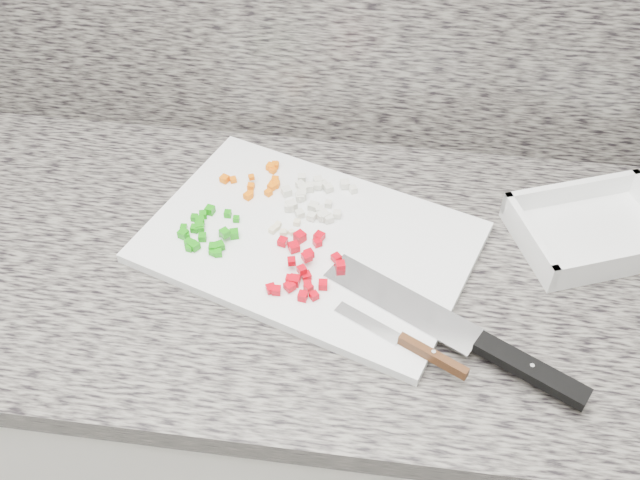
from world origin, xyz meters
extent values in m
cube|color=white|center=(0.00, 1.44, 0.43)|extent=(3.92, 0.62, 0.86)
cube|color=#68645B|center=(0.00, 1.44, 0.88)|extent=(3.96, 0.64, 0.04)
cube|color=silver|center=(0.06, 1.46, 0.91)|extent=(0.57, 0.47, 0.02)
cube|color=#E96505|center=(-0.05, 1.55, 0.92)|extent=(0.01, 0.01, 0.01)
cube|color=#E96505|center=(-0.02, 1.61, 0.92)|extent=(0.01, 0.01, 0.01)
cube|color=#E96505|center=(-0.05, 1.54, 0.92)|extent=(0.02, 0.02, 0.01)
cube|color=#E96505|center=(-0.10, 1.58, 0.92)|extent=(0.02, 0.02, 0.01)
cube|color=#E96505|center=(-0.02, 1.55, 0.92)|extent=(0.01, 0.01, 0.01)
cube|color=#E96505|center=(-0.02, 1.57, 0.92)|extent=(0.01, 0.01, 0.01)
cube|color=#E96505|center=(-0.05, 1.58, 0.93)|extent=(0.01, 0.01, 0.01)
cube|color=#E96505|center=(-0.05, 1.56, 0.92)|extent=(0.01, 0.01, 0.01)
cube|color=#E96505|center=(-0.02, 1.62, 0.92)|extent=(0.01, 0.01, 0.01)
cube|color=#E96505|center=(-0.01, 1.58, 0.92)|extent=(0.01, 0.01, 0.01)
cube|color=#E96505|center=(-0.08, 1.58, 0.92)|extent=(0.01, 0.01, 0.01)
cube|color=#E96505|center=(-0.02, 1.57, 0.92)|extent=(0.02, 0.02, 0.01)
cube|color=#E96505|center=(-0.03, 1.62, 0.92)|extent=(0.02, 0.02, 0.01)
cube|color=#E96505|center=(-0.02, 1.63, 0.92)|extent=(0.01, 0.01, 0.01)
cube|color=#E96505|center=(-0.02, 1.61, 0.92)|extent=(0.01, 0.01, 0.01)
cube|color=#E96505|center=(-0.01, 1.59, 0.92)|extent=(0.01, 0.01, 0.01)
cube|color=beige|center=(0.08, 1.54, 0.92)|extent=(0.01, 0.01, 0.01)
cube|color=beige|center=(0.06, 1.59, 0.92)|extent=(0.02, 0.02, 0.01)
cube|color=beige|center=(0.04, 1.55, 0.92)|extent=(0.02, 0.02, 0.01)
cube|color=beige|center=(0.10, 1.52, 0.92)|extent=(0.01, 0.01, 0.01)
cube|color=beige|center=(0.02, 1.53, 0.92)|extent=(0.02, 0.02, 0.01)
cube|color=beige|center=(0.10, 1.59, 0.92)|extent=(0.02, 0.02, 0.01)
cube|color=beige|center=(0.03, 1.55, 0.92)|extent=(0.02, 0.02, 0.01)
cube|color=beige|center=(0.03, 1.55, 0.92)|extent=(0.02, 0.02, 0.01)
cube|color=beige|center=(0.07, 1.59, 0.92)|extent=(0.02, 0.02, 0.01)
cube|color=beige|center=(0.04, 1.51, 0.92)|extent=(0.02, 0.02, 0.01)
cube|color=beige|center=(0.07, 1.52, 0.92)|extent=(0.02, 0.02, 0.01)
cube|color=beige|center=(0.03, 1.58, 0.92)|extent=(0.02, 0.02, 0.01)
cube|color=beige|center=(0.01, 1.56, 0.92)|extent=(0.02, 0.02, 0.01)
cube|color=beige|center=(0.05, 1.57, 0.92)|extent=(0.01, 0.01, 0.01)
cube|color=beige|center=(0.12, 1.58, 0.92)|extent=(0.02, 0.02, 0.01)
cube|color=beige|center=(0.08, 1.58, 0.92)|extent=(0.02, 0.02, 0.01)
cube|color=beige|center=(0.06, 1.53, 0.92)|extent=(0.02, 0.02, 0.01)
cube|color=beige|center=(0.08, 1.51, 0.92)|extent=(0.02, 0.02, 0.01)
cube|color=beige|center=(0.07, 1.51, 0.92)|extent=(0.02, 0.02, 0.01)
cube|color=beige|center=(0.06, 1.51, 0.92)|extent=(0.02, 0.02, 0.01)
cube|color=beige|center=(0.04, 1.57, 0.92)|extent=(0.02, 0.02, 0.01)
cube|color=beige|center=(0.06, 1.58, 0.92)|extent=(0.01, 0.01, 0.01)
cube|color=beige|center=(0.03, 1.60, 0.92)|extent=(0.01, 0.01, 0.01)
cube|color=beige|center=(0.02, 1.52, 0.92)|extent=(0.02, 0.02, 0.01)
cube|color=beige|center=(0.09, 1.51, 0.92)|extent=(0.02, 0.02, 0.01)
cube|color=#14830B|center=(-0.07, 1.41, 0.92)|extent=(0.01, 0.01, 0.01)
cube|color=#14830B|center=(-0.12, 1.46, 0.92)|extent=(0.01, 0.01, 0.01)
cube|color=#14830B|center=(-0.08, 1.42, 0.92)|extent=(0.01, 0.01, 0.01)
cube|color=#14830B|center=(-0.05, 1.45, 0.92)|extent=(0.02, 0.02, 0.01)
cube|color=#14830B|center=(-0.07, 1.42, 0.92)|extent=(0.02, 0.02, 0.01)
cube|color=#14830B|center=(-0.11, 1.46, 0.92)|extent=(0.01, 0.01, 0.01)
cube|color=#14830B|center=(-0.12, 1.46, 0.92)|extent=(0.01, 0.01, 0.01)
cube|color=#14830B|center=(-0.13, 1.44, 0.92)|extent=(0.02, 0.02, 0.01)
cube|color=#14830B|center=(-0.11, 1.47, 0.92)|extent=(0.02, 0.02, 0.01)
cube|color=#14830B|center=(-0.12, 1.48, 0.92)|extent=(0.01, 0.01, 0.01)
cube|color=#14830B|center=(-0.10, 1.44, 0.92)|extent=(0.01, 0.01, 0.01)
cube|color=#14830B|center=(-0.14, 1.46, 0.92)|extent=(0.01, 0.01, 0.01)
cube|color=#14830B|center=(-0.10, 1.50, 0.92)|extent=(0.02, 0.02, 0.01)
cube|color=#14830B|center=(-0.11, 1.42, 0.92)|extent=(0.02, 0.02, 0.01)
cube|color=#14830B|center=(-0.12, 1.42, 0.92)|extent=(0.02, 0.02, 0.01)
cube|color=#14830B|center=(-0.08, 1.41, 0.92)|extent=(0.01, 0.01, 0.01)
cube|color=#14830B|center=(-0.13, 1.44, 0.92)|extent=(0.01, 0.01, 0.01)
cube|color=#14830B|center=(-0.11, 1.46, 0.92)|extent=(0.02, 0.02, 0.01)
cube|color=#14830B|center=(-0.07, 1.44, 0.93)|extent=(0.02, 0.02, 0.01)
cube|color=#14830B|center=(-0.11, 1.49, 0.92)|extent=(0.01, 0.01, 0.01)
cube|color=#14830B|center=(-0.06, 1.49, 0.92)|extent=(0.01, 0.01, 0.01)
cube|color=#14830B|center=(-0.11, 1.42, 0.92)|extent=(0.01, 0.01, 0.01)
cube|color=#14830B|center=(-0.07, 1.45, 0.92)|extent=(0.01, 0.01, 0.01)
cube|color=#14830B|center=(-0.07, 1.50, 0.92)|extent=(0.01, 0.01, 0.01)
cube|color=#B80210|center=(0.02, 1.45, 0.92)|extent=(0.02, 0.02, 0.01)
cube|color=#B80210|center=(0.06, 1.38, 0.93)|extent=(0.02, 0.02, 0.01)
cube|color=#B80210|center=(0.08, 1.45, 0.92)|extent=(0.02, 0.02, 0.01)
cube|color=#B80210|center=(0.09, 1.35, 0.92)|extent=(0.02, 0.02, 0.01)
cube|color=#B80210|center=(0.11, 1.42, 0.92)|extent=(0.02, 0.02, 0.01)
cube|color=#B80210|center=(0.05, 1.37, 0.92)|extent=(0.02, 0.02, 0.01)
cube|color=#B80210|center=(0.07, 1.37, 0.92)|extent=(0.01, 0.01, 0.01)
cube|color=#B80210|center=(0.07, 1.34, 0.92)|extent=(0.01, 0.01, 0.01)
cube|color=#B80210|center=(0.07, 1.38, 0.92)|extent=(0.02, 0.02, 0.01)
cube|color=#B80210|center=(0.07, 1.41, 0.93)|extent=(0.02, 0.02, 0.01)
cube|color=#B80210|center=(0.05, 1.40, 0.93)|extent=(0.01, 0.01, 0.01)
cube|color=#B80210|center=(0.12, 1.41, 0.92)|extent=(0.02, 0.02, 0.01)
cube|color=#B80210|center=(0.08, 1.46, 0.92)|extent=(0.02, 0.02, 0.01)
cube|color=#B80210|center=(0.02, 1.35, 0.92)|extent=(0.02, 0.02, 0.01)
cube|color=#B80210|center=(0.05, 1.37, 0.92)|extent=(0.01, 0.01, 0.01)
cube|color=#B80210|center=(0.05, 1.46, 0.92)|extent=(0.02, 0.02, 0.01)
cube|color=#B80210|center=(0.05, 1.36, 0.92)|extent=(0.02, 0.02, 0.01)
cube|color=#B80210|center=(0.04, 1.44, 0.92)|extent=(0.02, 0.02, 0.01)
cube|color=#B80210|center=(0.08, 1.36, 0.92)|extent=(0.02, 0.02, 0.01)
cube|color=#B80210|center=(0.03, 1.35, 0.92)|extent=(0.01, 0.01, 0.01)
cube|color=#B80210|center=(0.10, 1.37, 0.92)|extent=(0.01, 0.01, 0.01)
cube|color=#B80210|center=(0.07, 1.43, 0.92)|extent=(0.02, 0.02, 0.01)
cube|color=beige|center=(0.03, 1.47, 0.92)|extent=(0.01, 0.01, 0.01)
cube|color=beige|center=(0.02, 1.47, 0.92)|extent=(0.01, 0.01, 0.01)
cube|color=beige|center=(0.01, 1.48, 0.92)|extent=(0.01, 0.01, 0.01)
cube|color=beige|center=(0.01, 1.48, 0.92)|extent=(0.01, 0.01, 0.01)
cube|color=beige|center=(0.00, 1.47, 0.92)|extent=(0.01, 0.01, 0.01)
cube|color=beige|center=(0.05, 1.47, 0.92)|extent=(0.01, 0.01, 0.01)
cube|color=beige|center=(0.04, 1.49, 0.92)|extent=(0.01, 0.01, 0.01)
cube|color=beige|center=(0.02, 1.47, 0.92)|extent=(0.01, 0.01, 0.01)
cube|color=#BBBDC2|center=(0.21, 1.36, 0.92)|extent=(0.24, 0.16, 0.00)
cube|color=black|center=(0.38, 1.26, 0.92)|extent=(0.15, 0.10, 0.02)
cylinder|color=#BBBDC2|center=(0.38, 1.26, 0.93)|extent=(0.01, 0.01, 0.00)
cube|color=#BBBDC2|center=(0.17, 1.31, 0.92)|extent=(0.10, 0.07, 0.00)
cube|color=#4C2813|center=(0.26, 1.26, 0.92)|extent=(0.10, 0.06, 0.02)
cylinder|color=#BBBDC2|center=(0.26, 1.26, 0.93)|extent=(0.01, 0.01, 0.00)
cube|color=white|center=(0.50, 1.54, 0.91)|extent=(0.28, 0.25, 0.01)
cube|color=white|center=(0.47, 1.61, 0.93)|extent=(0.22, 0.10, 0.04)
cube|color=white|center=(0.53, 1.46, 0.93)|extent=(0.22, 0.10, 0.04)
cube|color=white|center=(0.40, 1.50, 0.93)|extent=(0.07, 0.16, 0.04)
camera|label=1|loc=(0.18, 0.71, 1.71)|focal=40.00mm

